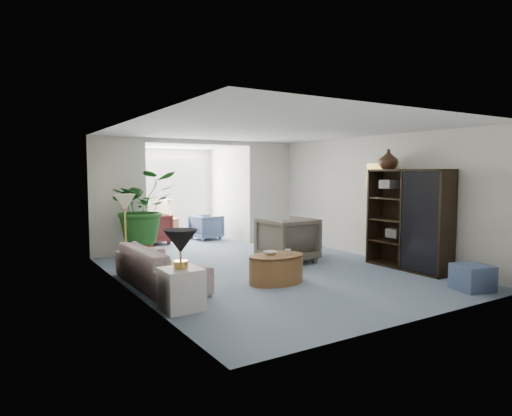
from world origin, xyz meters
TOP-DOWN VIEW (x-y plane):
  - floor at (0.00, 0.00)m, footprint 6.00×6.00m
  - sunroom_floor at (0.00, 4.10)m, footprint 2.60×2.60m
  - back_pier_left at (-1.90, 3.00)m, footprint 1.20×0.12m
  - back_pier_right at (1.90, 3.00)m, footprint 1.20×0.12m
  - back_header at (0.00, 3.00)m, footprint 2.60×0.12m
  - window_pane at (0.00, 5.18)m, footprint 2.20×0.02m
  - window_blinds at (0.00, 5.15)m, footprint 2.20×0.02m
  - framed_picture at (2.46, -0.10)m, footprint 0.04×0.50m
  - sofa at (-2.00, 0.23)m, footprint 0.86×2.11m
  - end_table at (-2.20, -1.12)m, footprint 0.50×0.50m
  - table_lamp at (-2.20, -1.12)m, footprint 0.44×0.44m
  - floor_lamp at (-2.26, 1.20)m, footprint 0.36×0.36m
  - coffee_table at (-0.37, -0.62)m, footprint 1.01×1.01m
  - coffee_bowl at (-0.42, -0.52)m, footprint 0.22×0.22m
  - coffee_cup at (-0.22, -0.72)m, footprint 0.11×0.11m
  - wingback_chair at (0.73, 0.62)m, footprint 0.99×1.01m
  - side_table_dark at (1.43, 0.92)m, footprint 0.61×0.54m
  - entertainment_cabinet at (2.23, -1.04)m, footprint 0.44×1.64m
  - cabinet_urn at (2.23, -0.54)m, footprint 0.36×0.36m
  - ottoman at (1.88, -2.53)m, footprint 0.59×0.59m
  - plant_pot at (-1.55, 2.46)m, footprint 0.40×0.40m
  - house_plant at (-1.55, 2.46)m, footprint 1.32×1.15m
  - sunroom_chair_blue at (0.65, 4.13)m, footprint 0.80×0.78m
  - sunroom_chair_maroon at (-0.85, 4.13)m, footprint 0.92×0.90m
  - sunroom_table at (-0.10, 4.88)m, footprint 0.47×0.39m
  - shelf_clutter at (2.18, -1.12)m, footprint 0.30×1.19m

SIDE VIEW (x-z plane):
  - floor at x=0.00m, z-range 0.00..0.00m
  - sunroom_floor at x=0.00m, z-range 0.00..0.00m
  - plant_pot at x=-1.55m, z-range 0.00..0.32m
  - ottoman at x=1.88m, z-range 0.00..0.38m
  - coffee_table at x=-0.37m, z-range 0.00..0.45m
  - sunroom_table at x=-0.10m, z-range 0.00..0.53m
  - end_table at x=-2.20m, z-range 0.00..0.54m
  - side_table_dark at x=1.43m, z-range 0.00..0.61m
  - sofa at x=-2.00m, z-range 0.00..0.61m
  - sunroom_chair_blue at x=0.65m, z-range 0.00..0.65m
  - sunroom_chair_maroon at x=-0.85m, z-range 0.00..0.75m
  - wingback_chair at x=0.73m, z-range 0.00..0.89m
  - coffee_bowl at x=-0.42m, z-range 0.45..0.50m
  - coffee_cup at x=-0.22m, z-range 0.45..0.54m
  - table_lamp at x=-2.20m, z-range 0.74..1.04m
  - entertainment_cabinet at x=2.23m, z-range 0.00..1.82m
  - house_plant at x=-1.55m, z-range 0.32..1.79m
  - shelf_clutter at x=2.18m, z-range 0.56..1.62m
  - back_pier_left at x=-1.90m, z-range 0.00..2.50m
  - back_pier_right at x=1.90m, z-range 0.00..2.50m
  - floor_lamp at x=-2.26m, z-range 1.11..1.39m
  - window_pane at x=0.00m, z-range 0.65..2.15m
  - window_blinds at x=0.00m, z-range 0.65..2.15m
  - framed_picture at x=2.46m, z-range 1.50..1.90m
  - cabinet_urn at x=2.23m, z-range 1.82..2.20m
  - back_header at x=0.00m, z-range 2.40..2.50m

